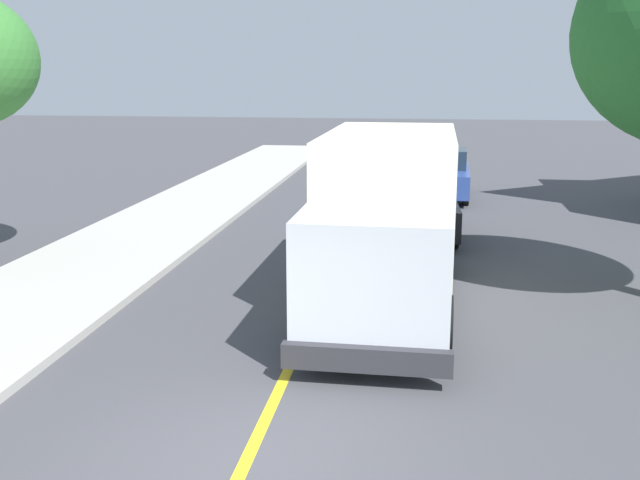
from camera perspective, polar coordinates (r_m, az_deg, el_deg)
The scene contains 5 objects.
ground_plane at distance 8.70m, azimuth -6.07°, elevation -17.27°, with size 120.00×120.00×0.00m, color #424247.
centre_line_yellow at distance 17.91m, azimuth 1.69°, elevation -1.11°, with size 0.16×56.00×0.01m, color gold.
box_truck at distance 13.82m, azimuth 5.19°, elevation 2.08°, with size 2.51×7.22×3.20m.
parked_car_near at distance 20.06m, azimuth 7.73°, elevation 2.62°, with size 1.98×4.47×1.67m.
parked_car_mid at distance 26.14m, azimuth 9.36°, elevation 4.97°, with size 1.93×4.45×1.67m.
Camera 1 is at (1.92, -7.26, 4.38)m, focal length 41.71 mm.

